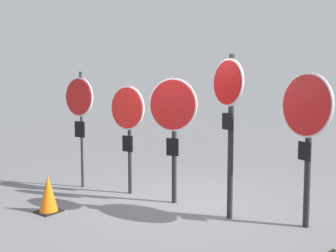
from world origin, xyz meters
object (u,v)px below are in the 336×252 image
Objects in this scene: stop_sign_0 at (79,105)px; traffic_cone_0 at (48,194)px; stop_sign_4 at (306,121)px; stop_sign_1 at (128,117)px; stop_sign_2 at (173,117)px; stop_sign_3 at (229,108)px.

traffic_cone_0 is at bearing -60.88° from stop_sign_0.
stop_sign_1 is at bearing -144.75° from stop_sign_4.
stop_sign_4 is at bearing 3.98° from stop_sign_1.
stop_sign_4 is (2.13, 0.15, 0.01)m from stop_sign_2.
stop_sign_0 is at bearing 120.36° from traffic_cone_0.
stop_sign_3 is (1.10, -0.13, 0.18)m from stop_sign_2.
stop_sign_1 is 0.95× the size of stop_sign_2.
stop_sign_1 is 3.17m from stop_sign_4.
traffic_cone_0 is (0.77, -1.31, -1.41)m from stop_sign_0.
stop_sign_2 reaches higher than stop_sign_1.
stop_sign_2 is 3.55× the size of traffic_cone_0.
stop_sign_2 is 1.00× the size of stop_sign_4.
stop_sign_2 is 0.88× the size of stop_sign_3.
stop_sign_0 is 3.26m from stop_sign_3.
stop_sign_0 is at bearing -142.76° from stop_sign_4.
stop_sign_4 is at bearing -3.70° from stop_sign_2.
stop_sign_1 is (1.13, 0.21, -0.23)m from stop_sign_0.
stop_sign_1 is 3.37× the size of traffic_cone_0.
stop_sign_2 is at bearing 4.39° from stop_sign_0.
stop_sign_3 is (3.26, 0.08, -0.02)m from stop_sign_0.
stop_sign_1 is at bearing 76.58° from traffic_cone_0.
stop_sign_1 is 1.95m from traffic_cone_0.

